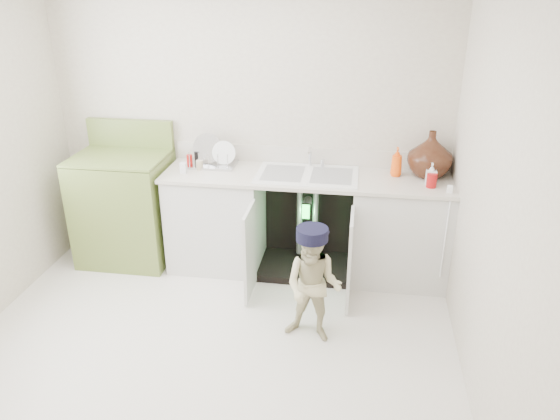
# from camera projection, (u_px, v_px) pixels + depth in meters

# --- Properties ---
(ground) EXTENTS (3.50, 3.50, 0.00)m
(ground) POSITION_uv_depth(u_px,v_px,m) (211.00, 345.00, 3.93)
(ground) COLOR beige
(ground) RESTS_ON ground
(room_shell) EXTENTS (6.00, 5.50, 1.26)m
(room_shell) POSITION_uv_depth(u_px,v_px,m) (201.00, 184.00, 3.42)
(room_shell) COLOR beige
(room_shell) RESTS_ON ground
(counter_run) EXTENTS (2.44, 1.02, 1.28)m
(counter_run) POSITION_uv_depth(u_px,v_px,m) (312.00, 220.00, 4.75)
(counter_run) COLOR silver
(counter_run) RESTS_ON ground
(avocado_stove) EXTENTS (0.80, 0.65, 1.24)m
(avocado_stove) POSITION_uv_depth(u_px,v_px,m) (125.00, 206.00, 4.94)
(avocado_stove) COLOR olive
(avocado_stove) RESTS_ON ground
(repair_worker) EXTENTS (0.47, 0.85, 0.88)m
(repair_worker) POSITION_uv_depth(u_px,v_px,m) (313.00, 285.00, 3.84)
(repair_worker) COLOR #C8BD8F
(repair_worker) RESTS_ON ground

